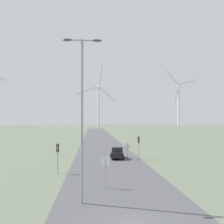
# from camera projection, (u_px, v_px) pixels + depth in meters

# --- Properties ---
(road_surface) EXTENTS (10.00, 240.00, 0.01)m
(road_surface) POSITION_uv_depth(u_px,v_px,m) (102.00, 145.00, 61.98)
(road_surface) COLOR #47474C
(road_surface) RESTS_ON ground
(streetlamp) EXTENTS (2.83, 0.32, 11.74)m
(streetlamp) POSITION_uv_depth(u_px,v_px,m) (82.00, 102.00, 18.69)
(streetlamp) COLOR #93999E
(streetlamp) RESTS_ON ground
(stop_sign_near) EXTENTS (0.81, 0.07, 2.71)m
(stop_sign_near) POSITION_uv_depth(u_px,v_px,m) (105.00, 166.00, 22.58)
(stop_sign_near) COLOR #93999E
(stop_sign_near) RESTS_ON ground
(stop_sign_far) EXTENTS (0.81, 0.07, 2.43)m
(stop_sign_far) POSITION_uv_depth(u_px,v_px,m) (127.00, 148.00, 39.53)
(stop_sign_far) COLOR #93999E
(stop_sign_far) RESTS_ON ground
(traffic_light_post_near_left) EXTENTS (0.28, 0.33, 3.28)m
(traffic_light_post_near_left) POSITION_uv_depth(u_px,v_px,m) (58.00, 152.00, 28.75)
(traffic_light_post_near_left) COLOR #93999E
(traffic_light_post_near_left) RESTS_ON ground
(traffic_light_post_near_right) EXTENTS (0.28, 0.34, 3.39)m
(traffic_light_post_near_right) POSITION_uv_depth(u_px,v_px,m) (139.00, 143.00, 39.28)
(traffic_light_post_near_right) COLOR #93999E
(traffic_light_post_near_right) RESTS_ON ground
(car_approaching) EXTENTS (2.11, 4.23, 1.83)m
(car_approaching) POSITION_uv_depth(u_px,v_px,m) (117.00, 153.00, 39.88)
(car_approaching) COLOR black
(car_approaching) RESTS_ON ground
(wind_turbine_left) EXTENTS (40.25, 3.63, 62.32)m
(wind_turbine_left) POSITION_uv_depth(u_px,v_px,m) (98.00, 100.00, 263.12)
(wind_turbine_left) COLOR white
(wind_turbine_left) RESTS_ON ground
(wind_turbine_center) EXTENTS (33.35, 4.27, 56.76)m
(wind_turbine_center) POSITION_uv_depth(u_px,v_px,m) (179.00, 100.00, 266.75)
(wind_turbine_center) COLOR white
(wind_turbine_center) RESTS_ON ground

